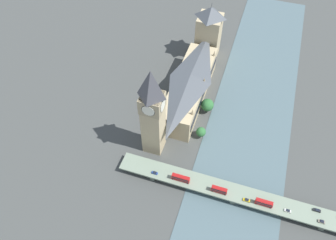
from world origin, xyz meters
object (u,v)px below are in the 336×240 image
at_px(car_southbound_extra, 317,210).
at_px(car_northbound_mid, 322,222).
at_px(clock_tower, 153,112).
at_px(car_southbound_tail, 247,200).
at_px(road_bridge, 235,193).
at_px(victoria_tower, 209,32).
at_px(car_northbound_tail, 155,173).
at_px(double_decker_bus_mid, 219,190).
at_px(double_decker_bus_rear, 264,203).
at_px(car_northbound_lead, 288,211).
at_px(double_decker_bus_lead, 181,178).
at_px(parliament_hall, 190,86).

bearing_deg(car_southbound_extra, car_northbound_mid, 114.21).
bearing_deg(clock_tower, car_southbound_tail, 160.74).
bearing_deg(road_bridge, car_southbound_tail, 157.24).
bearing_deg(road_bridge, victoria_tower, -68.88).
distance_m(car_northbound_tail, car_southbound_tail, 60.99).
distance_m(road_bridge, double_decker_bus_mid, 10.96).
relative_size(double_decker_bus_rear, car_northbound_lead, 2.67).
bearing_deg(car_southbound_tail, car_northbound_lead, -177.93).
bearing_deg(car_southbound_tail, victoria_tower, -66.52).
xyz_separation_m(car_northbound_lead, car_southbound_tail, (25.04, 0.91, 0.07)).
distance_m(car_northbound_tail, car_southbound_extra, 103.11).
height_order(road_bridge, double_decker_bus_lead, double_decker_bus_lead).
distance_m(double_decker_bus_mid, car_northbound_mid, 62.67).
relative_size(parliament_hall, car_southbound_tail, 20.27).
xyz_separation_m(road_bridge, double_decker_bus_lead, (35.44, 2.42, 3.72)).
xyz_separation_m(parliament_hall, car_northbound_lead, (-84.44, 78.06, -6.59)).
height_order(victoria_tower, car_southbound_extra, victoria_tower).
distance_m(double_decker_bus_mid, car_southbound_tail, 17.90).
bearing_deg(car_northbound_tail, car_southbound_tail, 179.69).
height_order(clock_tower, car_northbound_lead, clock_tower).
distance_m(clock_tower, road_bridge, 73.91).
bearing_deg(car_northbound_tail, clock_tower, -69.48).
bearing_deg(double_decker_bus_lead, victoria_tower, -83.22).
bearing_deg(victoria_tower, road_bridge, 111.12).
relative_size(car_northbound_lead, car_southbound_tail, 0.92).
bearing_deg(car_southbound_tail, double_decker_bus_mid, -1.57).
height_order(clock_tower, victoria_tower, clock_tower).
bearing_deg(car_northbound_mid, car_southbound_extra, -65.79).
xyz_separation_m(double_decker_bus_mid, car_southbound_tail, (-17.78, 0.49, -1.95)).
bearing_deg(parliament_hall, victoria_tower, -89.94).
bearing_deg(victoria_tower, car_southbound_tail, 113.48).
height_order(clock_tower, car_southbound_tail, clock_tower).
bearing_deg(double_decker_bus_mid, car_northbound_lead, -179.44).
relative_size(clock_tower, double_decker_bus_lead, 6.09).
bearing_deg(double_decker_bus_lead, car_northbound_lead, -179.97).
distance_m(parliament_hall, clock_tower, 61.16).
bearing_deg(double_decker_bus_mid, road_bridge, -164.22).
xyz_separation_m(double_decker_bus_rear, car_northbound_lead, (-14.73, -0.32, -1.91)).
distance_m(double_decker_bus_rear, car_northbound_lead, 14.86).
relative_size(parliament_hall, car_northbound_mid, 21.99).
distance_m(double_decker_bus_lead, car_northbound_lead, 68.37).
relative_size(clock_tower, car_northbound_lead, 18.39).
distance_m(double_decker_bus_lead, double_decker_bus_rear, 53.60).
bearing_deg(parliament_hall, car_southbound_tail, 126.95).
xyz_separation_m(car_northbound_lead, car_northbound_tail, (86.03, 0.57, 0.05)).
bearing_deg(car_northbound_mid, car_northbound_lead, -1.95).
bearing_deg(road_bridge, double_decker_bus_lead, 3.91).
bearing_deg(car_southbound_tail, clock_tower, -19.26).
bearing_deg(car_northbound_tail, car_southbound_extra, -176.42).
distance_m(victoria_tower, car_northbound_mid, 172.84).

